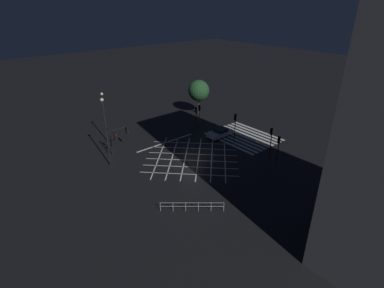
% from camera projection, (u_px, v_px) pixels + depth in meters
% --- Properties ---
extents(ground_plane, '(200.00, 200.00, 0.00)m').
position_uv_depth(ground_plane, '(192.00, 157.00, 40.29)').
color(ground_plane, black).
extents(road_markings, '(14.94, 21.80, 0.01)m').
position_uv_depth(road_markings, '(226.00, 142.00, 44.48)').
color(road_markings, silver).
rests_on(road_markings, ground_plane).
extents(traffic_light_se_cross, '(0.36, 0.39, 3.49)m').
position_uv_depth(traffic_light_se_cross, '(196.00, 113.00, 48.89)').
color(traffic_light_se_cross, black).
rests_on(traffic_light_se_cross, ground_plane).
extents(traffic_light_se_main, '(0.39, 0.36, 3.90)m').
position_uv_depth(traffic_light_se_main, '(199.00, 111.00, 48.60)').
color(traffic_light_se_main, black).
rests_on(traffic_light_se_main, ground_plane).
extents(traffic_light_median_south, '(0.36, 0.39, 4.52)m').
position_uv_depth(traffic_light_median_south, '(235.00, 123.00, 42.99)').
color(traffic_light_median_south, black).
rests_on(traffic_light_median_south, ground_plane).
extents(traffic_light_ne_cross, '(0.36, 2.76, 3.63)m').
position_uv_depth(traffic_light_ne_cross, '(120.00, 134.00, 40.62)').
color(traffic_light_ne_cross, black).
rests_on(traffic_light_ne_cross, ground_plane).
extents(traffic_light_sw_cross, '(0.36, 0.39, 3.48)m').
position_uv_depth(traffic_light_sw_cross, '(278.00, 143.00, 38.34)').
color(traffic_light_sw_cross, black).
rests_on(traffic_light_sw_cross, ground_plane).
extents(traffic_light_ne_main, '(2.74, 0.36, 4.14)m').
position_uv_depth(traffic_light_ne_main, '(112.00, 138.00, 38.62)').
color(traffic_light_ne_main, black).
rests_on(traffic_light_ne_main, ground_plane).
extents(traffic_light_sw_main, '(0.39, 0.36, 4.53)m').
position_uv_depth(traffic_light_sw_main, '(271.00, 137.00, 38.29)').
color(traffic_light_sw_main, black).
rests_on(traffic_light_sw_main, ground_plane).
extents(street_lamp_east, '(0.42, 0.42, 8.92)m').
position_uv_depth(street_lamp_east, '(105.00, 124.00, 35.76)').
color(street_lamp_east, black).
rests_on(street_lamp_east, ground_plane).
extents(street_lamp_west, '(0.42, 0.42, 7.56)m').
position_uv_depth(street_lamp_west, '(104.00, 111.00, 42.51)').
color(street_lamp_west, black).
rests_on(street_lamp_west, ground_plane).
extents(street_tree_near, '(3.80, 3.80, 6.33)m').
position_uv_depth(street_tree_near, '(199.00, 91.00, 53.87)').
color(street_tree_near, brown).
rests_on(street_tree_near, ground_plane).
extents(waiting_car, '(1.90, 4.17, 1.28)m').
position_uv_depth(waiting_car, '(220.00, 133.00, 46.28)').
color(waiting_car, silver).
rests_on(waiting_car, ground_plane).
extents(pedestrian_railing, '(4.13, 4.87, 1.05)m').
position_uv_depth(pedestrian_railing, '(192.00, 206.00, 29.65)').
color(pedestrian_railing, '#B7B7BC').
rests_on(pedestrian_railing, ground_plane).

